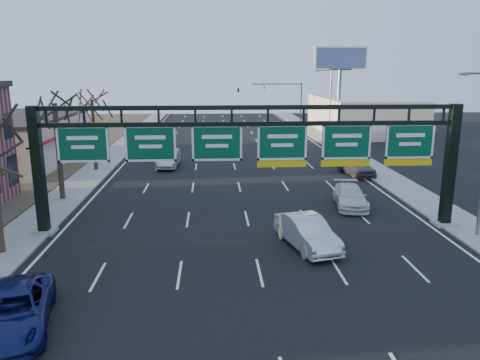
{
  "coord_description": "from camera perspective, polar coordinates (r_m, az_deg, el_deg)",
  "views": [
    {
      "loc": [
        -2.09,
        -17.83,
        9.14
      ],
      "look_at": [
        -0.61,
        6.96,
        3.2
      ],
      "focal_mm": 35.0,
      "sensor_mm": 36.0,
      "label": 1
    }
  ],
  "objects": [
    {
      "name": "ground",
      "position": [
        20.15,
        2.99,
        -13.55
      ],
      "size": [
        160.0,
        160.0,
        0.0
      ],
      "primitive_type": "plane",
      "color": "black",
      "rests_on": "ground"
    },
    {
      "name": "sidewalk_left",
      "position": [
        40.36,
        -18.72,
        -0.28
      ],
      "size": [
        3.0,
        120.0,
        0.12
      ],
      "primitive_type": "cube",
      "color": "gray",
      "rests_on": "ground"
    },
    {
      "name": "sidewalk_right",
      "position": [
        41.66,
        17.61,
        0.22
      ],
      "size": [
        3.0,
        120.0,
        0.12
      ],
      "primitive_type": "cube",
      "color": "gray",
      "rests_on": "ground"
    },
    {
      "name": "lane_markings",
      "position": [
        38.98,
        -0.26,
        -0.11
      ],
      "size": [
        21.6,
        120.0,
        0.01
      ],
      "primitive_type": "cube",
      "color": "white",
      "rests_on": "ground"
    },
    {
      "name": "sign_gantry",
      "position": [
        26.32,
        1.53,
        3.57
      ],
      "size": [
        24.6,
        1.2,
        7.2
      ],
      "color": "black",
      "rests_on": "ground"
    },
    {
      "name": "cream_strip",
      "position": [
        51.14,
        -25.76,
        4.5
      ],
      "size": [
        10.9,
        18.4,
        4.7
      ],
      "color": "beige",
      "rests_on": "ground"
    },
    {
      "name": "building_right_distant",
      "position": [
        71.65,
        14.68,
        7.7
      ],
      "size": [
        12.0,
        20.0,
        5.0
      ],
      "primitive_type": "cube",
      "color": "beige",
      "rests_on": "ground"
    },
    {
      "name": "tree_mid",
      "position": [
        34.56,
        -21.85,
        10.37
      ],
      "size": [
        3.6,
        3.6,
        9.24
      ],
      "color": "#2F241A",
      "rests_on": "sidewalk_left"
    },
    {
      "name": "tree_far",
      "position": [
        44.18,
        -17.77,
        10.67
      ],
      "size": [
        3.6,
        3.6,
        8.86
      ],
      "color": "#2F241A",
      "rests_on": "sidewalk_left"
    },
    {
      "name": "streetlight_far",
      "position": [
        59.78,
        10.82,
        9.32
      ],
      "size": [
        2.15,
        0.22,
        9.0
      ],
      "color": "slate",
      "rests_on": "sidewalk_right"
    },
    {
      "name": "billboard_right",
      "position": [
        65.1,
        12.11,
        13.09
      ],
      "size": [
        7.0,
        0.5,
        12.0
      ],
      "color": "slate",
      "rests_on": "ground"
    },
    {
      "name": "traffic_signal_mast",
      "position": [
        73.34,
        2.71,
        10.58
      ],
      "size": [
        10.16,
        0.54,
        7.0
      ],
      "color": "black",
      "rests_on": "ground"
    },
    {
      "name": "car_blue_suv",
      "position": [
        19.02,
        -26.0,
        -14.2
      ],
      "size": [
        3.6,
        5.8,
        1.5
      ],
      "primitive_type": "imported",
      "rotation": [
        0.0,
        0.0,
        0.22
      ],
      "color": "#131953",
      "rests_on": "ground"
    },
    {
      "name": "car_silver_sedan",
      "position": [
        24.76,
        8.16,
        -6.32
      ],
      "size": [
        2.95,
        5.26,
        1.64
      ],
      "primitive_type": "imported",
      "rotation": [
        0.0,
        0.0,
        0.26
      ],
      "color": "silver",
      "rests_on": "ground"
    },
    {
      "name": "car_white_wagon",
      "position": [
        32.52,
        13.27,
        -1.96
      ],
      "size": [
        2.62,
        5.08,
        1.41
      ],
      "primitive_type": "imported",
      "rotation": [
        0.0,
        0.0,
        -0.14
      ],
      "color": "silver",
      "rests_on": "ground"
    },
    {
      "name": "car_grey_far",
      "position": [
        42.27,
        13.98,
        1.7
      ],
      "size": [
        2.61,
        5.05,
        1.64
      ],
      "primitive_type": "imported",
      "rotation": [
        0.0,
        0.0,
        0.14
      ],
      "color": "#3C3E41",
      "rests_on": "ground"
    },
    {
      "name": "car_silver_distant",
      "position": [
        44.93,
        -8.68,
        2.62
      ],
      "size": [
        2.01,
        5.08,
        1.64
      ],
      "primitive_type": "imported",
      "rotation": [
        0.0,
        0.0,
        -0.05
      ],
      "color": "#B4B4B9",
      "rests_on": "ground"
    }
  ]
}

